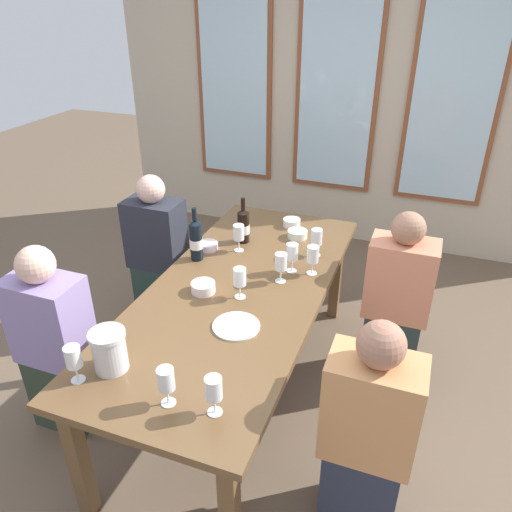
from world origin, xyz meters
TOP-DOWN VIEW (x-y plane):
  - ground_plane at (0.00, 0.00)m, footprint 12.00×12.00m
  - back_wall_with_windows at (0.00, 2.32)m, footprint 4.12×0.10m
  - dining_table at (0.00, 0.00)m, footprint 0.92×2.14m
  - white_plate_0 at (0.13, -0.31)m, footprint 0.23×0.23m
  - metal_pitcher at (-0.26, -0.77)m, footprint 0.16×0.16m
  - wine_bottle_0 at (-0.35, 0.23)m, footprint 0.08×0.08m
  - wine_bottle_1 at (-0.17, 0.54)m, footprint 0.08×0.08m
  - tasting_bowl_0 at (0.13, 0.71)m, footprint 0.13×0.13m
  - tasting_bowl_1 at (-0.16, -0.09)m, footprint 0.13×0.13m
  - tasting_bowl_2 at (0.05, 0.86)m, footprint 0.12×0.12m
  - tasting_bowl_3 at (-0.34, 0.36)m, footprint 0.12×0.12m
  - wine_glass_0 at (0.22, 0.29)m, footprint 0.07×0.07m
  - wine_glass_1 at (-0.35, -0.88)m, footprint 0.07×0.07m
  - wine_glass_2 at (0.31, 0.52)m, footprint 0.07×0.07m
  - wine_glass_3 at (-0.16, 0.41)m, footprint 0.07×0.07m
  - wine_glass_4 at (0.34, 0.30)m, footprint 0.07×0.07m
  - wine_glass_5 at (0.26, -0.85)m, footprint 0.07×0.07m
  - wine_glass_6 at (0.06, -0.87)m, footprint 0.07×0.07m
  - wine_glass_7 at (0.05, -0.07)m, footprint 0.07×0.07m
  - wine_glass_8 at (0.20, 0.16)m, footprint 0.07×0.07m
  - seated_person_0 at (-0.82, -0.53)m, footprint 0.38×0.24m
  - seated_person_1 at (0.82, -0.56)m, footprint 0.38×0.24m
  - seated_person_2 at (-0.82, 0.52)m, footprint 0.38×0.24m
  - seated_person_3 at (0.82, 0.50)m, footprint 0.38×0.24m

SIDE VIEW (x-z plane):
  - ground_plane at x=0.00m, z-range 0.00..0.00m
  - seated_person_0 at x=-0.82m, z-range -0.03..1.08m
  - seated_person_1 at x=0.82m, z-range -0.03..1.08m
  - seated_person_2 at x=-0.82m, z-range -0.03..1.08m
  - seated_person_3 at x=0.82m, z-range -0.03..1.08m
  - dining_table at x=0.00m, z-range 0.30..1.04m
  - white_plate_0 at x=0.13m, z-range 0.74..0.75m
  - tasting_bowl_3 at x=-0.34m, z-range 0.74..0.78m
  - tasting_bowl_0 at x=0.13m, z-range 0.74..0.79m
  - tasting_bowl_2 at x=0.05m, z-range 0.74..0.79m
  - tasting_bowl_1 at x=-0.16m, z-range 0.74..0.79m
  - metal_pitcher at x=-0.26m, z-range 0.74..0.93m
  - wine_bottle_1 at x=-0.17m, z-range 0.70..1.00m
  - wine_glass_2 at x=0.31m, z-range 0.77..0.94m
  - wine_glass_6 at x=0.06m, z-range 0.77..0.94m
  - wine_glass_1 at x=-0.35m, z-range 0.77..0.94m
  - wine_glass_5 at x=0.26m, z-range 0.77..0.94m
  - wine_glass_7 at x=0.05m, z-range 0.77..0.94m
  - wine_glass_0 at x=0.22m, z-range 0.77..0.95m
  - wine_glass_3 at x=-0.16m, z-range 0.77..0.95m
  - wine_glass_4 at x=0.34m, z-range 0.77..0.95m
  - wine_glass_8 at x=0.20m, z-range 0.77..0.95m
  - wine_bottle_0 at x=-0.35m, z-range 0.70..1.04m
  - back_wall_with_windows at x=0.00m, z-range 0.00..2.90m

